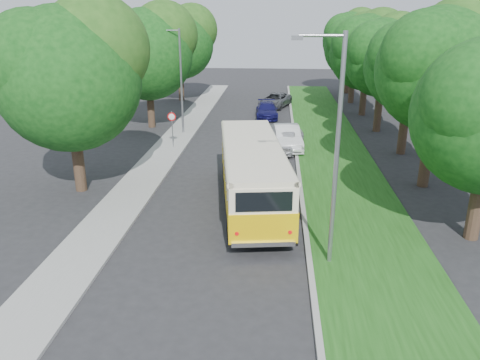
# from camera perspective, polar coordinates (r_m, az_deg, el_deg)

# --- Properties ---
(ground) EXTENTS (120.00, 120.00, 0.00)m
(ground) POSITION_cam_1_polar(r_m,az_deg,el_deg) (19.59, -2.63, -6.03)
(ground) COLOR #262628
(ground) RESTS_ON ground
(curb) EXTENTS (0.20, 70.00, 0.15)m
(curb) POSITION_cam_1_polar(r_m,az_deg,el_deg) (24.07, 7.38, -0.95)
(curb) COLOR gray
(curb) RESTS_ON ground
(grass_verge) EXTENTS (4.50, 70.00, 0.13)m
(grass_verge) POSITION_cam_1_polar(r_m,az_deg,el_deg) (24.31, 12.91, -1.11)
(grass_verge) COLOR #1A4713
(grass_verge) RESTS_ON ground
(sidewalk) EXTENTS (2.20, 70.00, 0.12)m
(sidewalk) POSITION_cam_1_polar(r_m,az_deg,el_deg) (25.05, -12.18, -0.44)
(sidewalk) COLOR gray
(sidewalk) RESTS_ON ground
(treeline) EXTENTS (24.27, 41.91, 9.46)m
(treeline) POSITION_cam_1_polar(r_m,az_deg,el_deg) (35.60, 6.12, 15.46)
(treeline) COLOR #332319
(treeline) RESTS_ON ground
(lamppost_near) EXTENTS (1.71, 0.16, 8.00)m
(lamppost_near) POSITION_cam_1_polar(r_m,az_deg,el_deg) (15.68, 11.45, 4.04)
(lamppost_near) COLOR gray
(lamppost_near) RESTS_ON ground
(lamppost_far) EXTENTS (1.71, 0.16, 7.50)m
(lamppost_far) POSITION_cam_1_polar(r_m,az_deg,el_deg) (34.50, -7.36, 12.25)
(lamppost_far) COLOR gray
(lamppost_far) RESTS_ON ground
(warning_sign) EXTENTS (0.56, 0.10, 2.50)m
(warning_sign) POSITION_cam_1_polar(r_m,az_deg,el_deg) (31.00, -8.29, 6.86)
(warning_sign) COLOR gray
(warning_sign) RESTS_ON ground
(vintage_bus) EXTENTS (3.99, 10.45, 3.03)m
(vintage_bus) POSITION_cam_1_polar(r_m,az_deg,el_deg) (21.32, 1.48, 0.57)
(vintage_bus) COLOR #EFBD07
(vintage_bus) RESTS_ON ground
(car_silver) EXTENTS (2.64, 4.41, 1.41)m
(car_silver) POSITION_cam_1_polar(r_m,az_deg,el_deg) (30.63, 5.73, 4.87)
(car_silver) COLOR #B9BABF
(car_silver) RESTS_ON ground
(car_white) EXTENTS (2.15, 4.79, 1.53)m
(car_white) POSITION_cam_1_polar(r_m,az_deg,el_deg) (31.10, 5.72, 5.21)
(car_white) COLOR white
(car_white) RESTS_ON ground
(car_blue) EXTENTS (2.02, 4.48, 1.28)m
(car_blue) POSITION_cam_1_polar(r_m,az_deg,el_deg) (40.51, 3.29, 8.49)
(car_blue) COLOR #12124E
(car_blue) RESTS_ON ground
(car_grey) EXTENTS (3.56, 5.21, 1.32)m
(car_grey) POSITION_cam_1_polar(r_m,az_deg,el_deg) (45.19, 4.29, 9.67)
(car_grey) COLOR #525459
(car_grey) RESTS_ON ground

